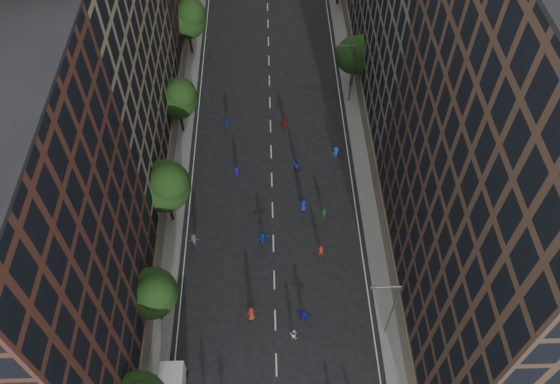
# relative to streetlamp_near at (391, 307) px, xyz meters

# --- Properties ---
(ground) EXTENTS (240.00, 240.00, 0.00)m
(ground) POSITION_rel_streetlamp_near_xyz_m (-10.37, 28.00, -5.17)
(ground) COLOR black
(ground) RESTS_ON ground
(sidewalk_left) EXTENTS (4.00, 105.00, 0.15)m
(sidewalk_left) POSITION_rel_streetlamp_near_xyz_m (-22.37, 35.50, -5.09)
(sidewalk_left) COLOR slate
(sidewalk_left) RESTS_ON ground
(sidewalk_right) EXTENTS (4.00, 105.00, 0.15)m
(sidewalk_right) POSITION_rel_streetlamp_near_xyz_m (1.63, 35.50, -5.09)
(sidewalk_right) COLOR slate
(sidewalk_right) RESTS_ON ground
(bldg_left_a) EXTENTS (14.00, 22.00, 30.00)m
(bldg_left_a) POSITION_rel_streetlamp_near_xyz_m (-29.37, -1.00, 9.83)
(bldg_left_a) COLOR #4E281E
(bldg_left_a) RESTS_ON ground
(bldg_left_b) EXTENTS (14.00, 26.00, 34.00)m
(bldg_left_b) POSITION_rel_streetlamp_near_xyz_m (-29.37, 23.00, 11.83)
(bldg_left_b) COLOR #8A785A
(bldg_left_b) RESTS_ON ground
(bldg_right_a) EXTENTS (14.00, 30.00, 36.00)m
(bldg_right_a) POSITION_rel_streetlamp_near_xyz_m (8.63, 3.00, 12.83)
(bldg_right_a) COLOR #483327
(bldg_right_a) RESTS_ON ground
(tree_left_1) EXTENTS (4.80, 4.80, 8.21)m
(tree_left_1) POSITION_rel_streetlamp_near_xyz_m (-21.39, 1.86, 0.38)
(tree_left_1) COLOR black
(tree_left_1) RESTS_ON ground
(tree_left_2) EXTENTS (5.60, 5.60, 9.45)m
(tree_left_2) POSITION_rel_streetlamp_near_xyz_m (-21.36, 13.83, 1.19)
(tree_left_2) COLOR black
(tree_left_2) RESTS_ON ground
(tree_left_3) EXTENTS (5.00, 5.00, 8.58)m
(tree_left_3) POSITION_rel_streetlamp_near_xyz_m (-21.38, 27.85, 0.65)
(tree_left_3) COLOR black
(tree_left_3) RESTS_ON ground
(tree_left_4) EXTENTS (5.40, 5.40, 9.08)m
(tree_left_4) POSITION_rel_streetlamp_near_xyz_m (-21.37, 43.84, 0.93)
(tree_left_4) COLOR black
(tree_left_4) RESTS_ON ground
(tree_right_a) EXTENTS (5.00, 5.00, 8.39)m
(tree_right_a) POSITION_rel_streetlamp_near_xyz_m (1.02, 35.85, 0.46)
(tree_right_a) COLOR black
(tree_right_a) RESTS_ON ground
(streetlamp_near) EXTENTS (2.64, 0.22, 9.06)m
(streetlamp_near) POSITION_rel_streetlamp_near_xyz_m (0.00, 0.00, 0.00)
(streetlamp_near) COLOR #595B60
(streetlamp_near) RESTS_ON ground
(streetlamp_far) EXTENTS (2.64, 0.22, 9.06)m
(streetlamp_far) POSITION_rel_streetlamp_near_xyz_m (0.00, 33.00, 0.00)
(streetlamp_far) COLOR #595B60
(streetlamp_far) RESTS_ON ground
(skater_5) EXTENTS (1.51, 0.92, 1.56)m
(skater_5) POSITION_rel_streetlamp_near_xyz_m (-7.58, 1.56, -4.39)
(skater_5) COLOR #1617B6
(skater_5) RESTS_ON ground
(skater_6) EXTENTS (1.12, 0.96, 1.94)m
(skater_6) POSITION_rel_streetlamp_near_xyz_m (-12.67, 1.78, -4.20)
(skater_6) COLOR maroon
(skater_6) RESTS_ON ground
(skater_7) EXTENTS (0.65, 0.44, 1.74)m
(skater_7) POSITION_rel_streetlamp_near_xyz_m (-5.37, 8.81, -4.30)
(skater_7) COLOR #9E281A
(skater_7) RESTS_ON ground
(skater_8) EXTENTS (0.89, 0.79, 1.51)m
(skater_8) POSITION_rel_streetlamp_near_xyz_m (-8.65, -0.36, -4.41)
(skater_8) COLOR silver
(skater_8) RESTS_ON ground
(skater_9) EXTENTS (1.28, 0.89, 1.81)m
(skater_9) POSITION_rel_streetlamp_near_xyz_m (-18.87, 10.56, -4.27)
(skater_9) COLOR #3E3E43
(skater_9) RESTS_ON ground
(skater_10) EXTENTS (0.94, 0.45, 1.57)m
(skater_10) POSITION_rel_streetlamp_near_xyz_m (-4.63, 13.84, -4.39)
(skater_10) COLOR #22713C
(skater_10) RESTS_ON ground
(skater_11) EXTENTS (1.70, 1.10, 1.75)m
(skater_11) POSITION_rel_streetlamp_near_xyz_m (-11.49, 10.54, -4.29)
(skater_11) COLOR #133B9D
(skater_11) RESTS_ON ground
(skater_12) EXTENTS (0.92, 0.72, 1.66)m
(skater_12) POSITION_rel_streetlamp_near_xyz_m (-6.89, 14.90, -4.34)
(skater_12) COLOR #13259E
(skater_12) RESTS_ON ground
(skater_13) EXTENTS (0.65, 0.45, 1.69)m
(skater_13) POSITION_rel_streetlamp_near_xyz_m (-14.51, 20.05, -4.32)
(skater_13) COLOR #1814A8
(skater_13) RESTS_ON ground
(skater_14) EXTENTS (0.98, 0.88, 1.66)m
(skater_14) POSITION_rel_streetlamp_near_xyz_m (-7.34, 21.07, -4.34)
(skater_14) COLOR #152BAD
(skater_14) RESTS_ON ground
(skater_15) EXTENTS (1.18, 0.92, 1.61)m
(skater_15) POSITION_rel_streetlamp_near_xyz_m (-2.49, 22.93, -4.36)
(skater_15) COLOR #144AA5
(skater_15) RESTS_ON ground
(skater_16) EXTENTS (1.04, 0.48, 1.74)m
(skater_16) POSITION_rel_streetlamp_near_xyz_m (-15.85, 28.41, -4.30)
(skater_16) COLOR #1433A3
(skater_16) RESTS_ON ground
(skater_17) EXTENTS (1.63, 0.92, 1.68)m
(skater_17) POSITION_rel_streetlamp_near_xyz_m (-8.55, 28.16, -4.33)
(skater_17) COLOR maroon
(skater_17) RESTS_ON ground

